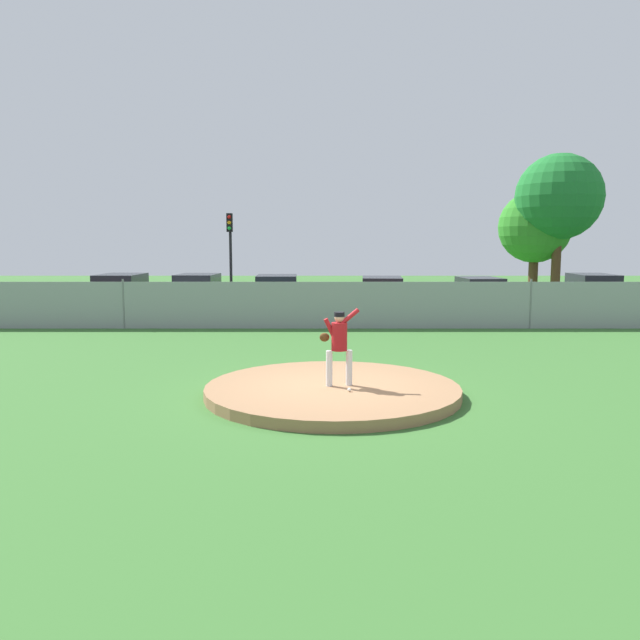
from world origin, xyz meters
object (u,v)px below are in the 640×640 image
object	(u,v)px
traffic_cone_orange	(345,302)
traffic_light_near	(232,242)
parked_car_teal	(278,296)
parked_car_white	(199,295)
pitcher_youth	(340,341)
parked_car_burgundy	(123,295)
parked_car_champagne	(481,296)
parked_car_red	(383,297)
parked_car_charcoal	(594,295)
baseball	(351,390)

from	to	relation	value
traffic_cone_orange	traffic_light_near	bearing A→B (deg)	171.20
parked_car_teal	parked_car_white	distance (m)	3.49
pitcher_youth	parked_car_burgundy	bearing A→B (deg)	121.50
parked_car_champagne	parked_car_red	bearing A→B (deg)	-174.64
parked_car_charcoal	parked_car_teal	bearing A→B (deg)	-179.21
parked_car_champagne	parked_car_white	xyz separation A→B (m)	(-12.37, -0.00, 0.06)
parked_car_teal	parked_car_white	size ratio (longest dim) A/B	0.99
baseball	traffic_light_near	size ratio (longest dim) A/B	0.02
baseball	parked_car_charcoal	world-z (taller)	parked_car_charcoal
parked_car_teal	pitcher_youth	bearing A→B (deg)	-81.22
parked_car_white	baseball	bearing A→B (deg)	-68.84
parked_car_teal	traffic_cone_orange	bearing A→B (deg)	43.53
traffic_light_near	parked_car_white	bearing A→B (deg)	-105.20
traffic_cone_orange	pitcher_youth	bearing A→B (deg)	-92.41
parked_car_teal	traffic_light_near	world-z (taller)	traffic_light_near
pitcher_youth	traffic_light_near	size ratio (longest dim) A/B	0.35
parked_car_red	pitcher_youth	bearing A→B (deg)	-99.07
parked_car_teal	parked_car_burgundy	xyz separation A→B (m)	(-6.87, 0.26, 0.02)
parked_car_champagne	traffic_light_near	world-z (taller)	traffic_light_near
parked_car_red	parked_car_champagne	bearing A→B (deg)	5.36
parked_car_charcoal	traffic_light_near	bearing A→B (deg)	167.90
traffic_light_near	parked_car_charcoal	bearing A→B (deg)	-12.10
pitcher_youth	parked_car_white	bearing A→B (deg)	111.19
parked_car_burgundy	traffic_cone_orange	xyz separation A→B (m)	(9.86, 2.59, -0.57)
baseball	traffic_cone_orange	distance (m)	18.01
parked_car_champagne	baseball	bearing A→B (deg)	-112.74
parked_car_red	parked_car_charcoal	distance (m)	9.29
baseball	traffic_cone_orange	world-z (taller)	traffic_cone_orange
parked_car_white	traffic_cone_orange	size ratio (longest dim) A/B	7.50
parked_car_champagne	traffic_light_near	bearing A→B (deg)	162.87
traffic_cone_orange	baseball	bearing A→B (deg)	-91.72
traffic_cone_orange	traffic_light_near	distance (m)	6.27
parked_car_burgundy	baseball	bearing A→B (deg)	-58.84
pitcher_youth	parked_car_red	distance (m)	14.60
parked_car_white	parked_car_charcoal	world-z (taller)	parked_car_charcoal
parked_car_champagne	traffic_cone_orange	bearing A→B (deg)	155.68
baseball	parked_car_red	world-z (taller)	parked_car_red
parked_car_burgundy	parked_car_champagne	xyz separation A→B (m)	(15.76, -0.08, -0.07)
baseball	parked_car_charcoal	size ratio (longest dim) A/B	0.02
baseball	parked_car_charcoal	distance (m)	19.12
parked_car_teal	traffic_cone_orange	size ratio (longest dim) A/B	7.42
parked_car_champagne	parked_car_charcoal	world-z (taller)	parked_car_charcoal
parked_car_red	parked_car_white	bearing A→B (deg)	177.12
baseball	parked_car_red	distance (m)	15.10
baseball	parked_car_red	bearing A→B (deg)	81.98
parked_car_white	pitcher_youth	bearing A→B (deg)	-68.81
baseball	traffic_light_near	world-z (taller)	traffic_light_near
traffic_cone_orange	parked_car_teal	bearing A→B (deg)	-136.47
parked_car_burgundy	parked_car_charcoal	bearing A→B (deg)	-0.19
parked_car_red	parked_car_champagne	xyz separation A→B (m)	(4.33, 0.41, -0.02)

